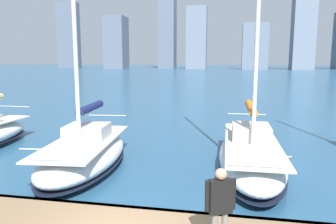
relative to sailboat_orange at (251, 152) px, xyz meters
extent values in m
cube|color=#473828|center=(3.09, 5.41, -0.15)|extent=(28.00, 0.16, 0.10)
cylinder|color=#473828|center=(3.09, 5.58, -0.45)|extent=(0.28, 0.28, 0.50)
cube|color=slate|center=(-30.23, -146.09, 26.47)|extent=(9.40, 9.89, 54.33)
cube|color=slate|center=(-9.54, -145.70, 9.86)|extent=(11.55, 7.13, 21.12)
cube|color=slate|center=(17.86, -148.45, 14.11)|extent=(9.66, 6.37, 29.61)
cube|color=slate|center=(33.68, -155.97, 26.01)|extent=(8.12, 9.25, 53.42)
cube|color=slate|center=(58.10, -146.74, 12.16)|extent=(9.89, 11.25, 25.70)
cube|color=slate|center=(86.97, -153.07, 16.60)|extent=(9.90, 7.83, 34.59)
ellipsoid|color=silver|center=(0.00, 0.03, -0.16)|extent=(2.56, 7.98, 1.08)
ellipsoid|color=black|center=(0.00, 0.03, -0.45)|extent=(2.58, 8.02, 0.10)
cube|color=beige|center=(0.00, 0.03, 0.41)|extent=(2.11, 7.02, 0.06)
cube|color=silver|center=(0.01, -0.44, 0.72)|extent=(1.50, 1.77, 0.55)
cylinder|color=silver|center=(0.01, -1.04, 1.49)|extent=(0.16, 3.34, 0.12)
cylinder|color=orange|center=(0.01, -1.04, 1.61)|extent=(0.36, 3.08, 0.32)
cylinder|color=silver|center=(-0.05, 3.69, 0.93)|extent=(1.60, 0.06, 0.04)
cylinder|color=silver|center=(0.05, -3.54, 0.93)|extent=(1.84, 0.06, 0.04)
ellipsoid|color=silver|center=(6.47, 1.19, -0.15)|extent=(3.33, 6.99, 1.08)
ellipsoid|color=black|center=(6.47, 1.19, -0.45)|extent=(3.34, 7.03, 0.10)
cube|color=beige|center=(6.47, 1.19, 0.42)|extent=(2.77, 6.14, 0.06)
cube|color=silver|center=(6.51, 0.79, 0.72)|extent=(1.75, 1.64, 0.55)
cylinder|color=silver|center=(6.42, 1.69, 5.06)|extent=(0.16, 0.16, 9.22)
cylinder|color=silver|center=(6.56, 0.28, 1.50)|extent=(0.39, 2.84, 0.12)
cylinder|color=navy|center=(6.56, 0.28, 1.62)|extent=(0.57, 2.63, 0.32)
cylinder|color=silver|center=(6.17, 4.29, 0.94)|extent=(1.74, 0.21, 0.04)
cylinder|color=silver|center=(6.76, -1.84, 0.94)|extent=(2.01, 0.23, 0.04)
cylinder|color=silver|center=(12.98, -3.55, 0.97)|extent=(1.98, 0.06, 0.04)
cube|color=black|center=(0.99, 6.93, 1.02)|extent=(0.49, 0.34, 0.65)
cylinder|color=black|center=(0.75, 6.83, 1.05)|extent=(0.10, 0.10, 0.60)
cylinder|color=black|center=(1.23, 7.03, 1.05)|extent=(0.10, 0.10, 0.60)
sphere|color=tan|center=(0.99, 6.93, 1.46)|extent=(0.22, 0.22, 0.22)
camera|label=1|loc=(0.85, 12.88, 3.57)|focal=35.00mm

